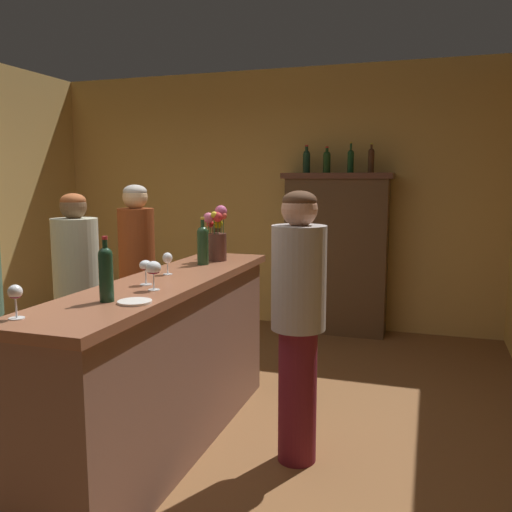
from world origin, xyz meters
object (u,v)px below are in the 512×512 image
object	(u,v)px
display_bottle_left	(306,160)
display_bottle_midright	(371,159)
wine_bottle_pinot	(203,243)
wine_glass_rear	(146,267)
wine_bottle_riesling	(216,238)
bartender	(298,314)
flower_arrangement	(217,236)
patron_redhead	(77,289)
display_bottle_midleft	(327,161)
wine_bottle_syrah	(106,272)
display_cabinet	(336,251)
wine_glass_mid	(15,294)
wine_glass_spare	(167,259)
display_bottle_center	(351,160)
bar_counter	(167,365)
wine_glass_front	(153,269)
patron_in_grey	(137,267)
cheese_plate	(135,302)

from	to	relation	value
display_bottle_left	display_bottle_midright	size ratio (longest dim) A/B	0.97
wine_bottle_pinot	wine_glass_rear	distance (m)	0.76
wine_bottle_riesling	bartender	distance (m)	1.22
flower_arrangement	patron_redhead	distance (m)	1.08
display_bottle_midleft	bartender	xyz separation A→B (m)	(0.36, -2.73, -0.94)
wine_bottle_syrah	display_bottle_left	size ratio (longest dim) A/B	1.08
display_cabinet	display_bottle_midright	bearing A→B (deg)	-0.00
wine_glass_mid	flower_arrangement	distance (m)	1.79
flower_arrangement	patron_redhead	bearing A→B (deg)	-160.98
flower_arrangement	patron_redhead	size ratio (longest dim) A/B	0.26
wine_glass_spare	display_cabinet	bearing A→B (deg)	77.65
display_bottle_center	bartender	world-z (taller)	display_bottle_center
bar_counter	bartender	size ratio (longest dim) A/B	1.48
wine_bottle_pinot	display_bottle_midright	distance (m)	2.51
bar_counter	bartender	world-z (taller)	bartender
wine_glass_front	display_bottle_left	bearing A→B (deg)	88.06
bar_counter	wine_bottle_pinot	xyz separation A→B (m)	(-0.01, 0.58, 0.67)
wine_glass_rear	display_bottle_center	bearing A→B (deg)	77.30
wine_bottle_pinot	wine_glass_spare	distance (m)	0.43
display_bottle_center	display_bottle_midright	xyz separation A→B (m)	(0.21, -0.00, 0.00)
patron_redhead	wine_bottle_pinot	bearing A→B (deg)	47.34
display_bottle_left	wine_bottle_syrah	bearing A→B (deg)	-93.17
wine_bottle_pinot	patron_in_grey	size ratio (longest dim) A/B	0.20
cheese_plate	display_cabinet	bearing A→B (deg)	83.69
display_cabinet	wine_bottle_riesling	distance (m)	2.02
wine_glass_spare	wine_glass_front	bearing A→B (deg)	-71.54
wine_bottle_syrah	display_bottle_midleft	distance (m)	3.53
flower_arrangement	cheese_plate	bearing A→B (deg)	-84.29
wine_glass_spare	bartender	bearing A→B (deg)	-2.56
wine_bottle_pinot	bartender	xyz separation A→B (m)	(0.79, -0.47, -0.32)
display_bottle_center	wine_glass_mid	bearing A→B (deg)	-102.20
bar_counter	display_bottle_center	xyz separation A→B (m)	(0.66, 2.85, 1.30)
wine_bottle_riesling	wine_glass_rear	world-z (taller)	wine_bottle_riesling
display_cabinet	display_bottle_midright	world-z (taller)	display_bottle_midright
bar_counter	display_cabinet	distance (m)	2.92
bartender	display_bottle_left	bearing A→B (deg)	-74.56
wine_glass_spare	display_bottle_center	size ratio (longest dim) A/B	0.43
patron_in_grey	flower_arrangement	bearing A→B (deg)	11.14
flower_arrangement	patron_in_grey	bearing A→B (deg)	154.75
flower_arrangement	display_bottle_center	bearing A→B (deg)	72.65
wine_glass_rear	patron_in_grey	size ratio (longest dim) A/B	0.09
display_cabinet	wine_bottle_riesling	bearing A→B (deg)	-107.18
bar_counter	patron_in_grey	distance (m)	1.55
wine_bottle_syrah	wine_bottle_pinot	distance (m)	1.18
wine_glass_mid	flower_arrangement	size ratio (longest dim) A/B	0.37
wine_bottle_syrah	wine_bottle_riesling	size ratio (longest dim) A/B	1.00
cheese_plate	flower_arrangement	bearing A→B (deg)	95.71
wine_glass_mid	wine_glass_spare	size ratio (longest dim) A/B	1.06
wine_bottle_syrah	patron_in_grey	distance (m)	2.04
display_cabinet	wine_bottle_pinot	size ratio (longest dim) A/B	5.22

